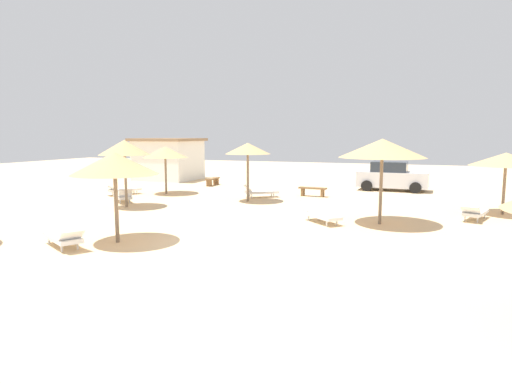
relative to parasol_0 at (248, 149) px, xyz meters
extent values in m
plane|color=#DBBA8C|center=(2.38, -8.17, -2.61)|extent=(80.00, 80.00, 0.00)
cylinder|color=#75604C|center=(0.00, 0.00, -1.38)|extent=(0.12, 0.12, 2.45)
cone|color=tan|center=(0.00, 0.00, 0.02)|extent=(2.23, 2.23, 0.54)
cylinder|color=#75604C|center=(6.68, -3.54, -1.33)|extent=(0.12, 0.12, 2.56)
cone|color=tan|center=(6.68, -3.54, 0.20)|extent=(3.15, 3.15, 0.69)
cylinder|color=#75604C|center=(11.26, 0.29, -1.54)|extent=(0.12, 0.12, 2.13)
cone|color=tan|center=(11.26, 0.29, -0.31)|extent=(2.84, 2.84, 0.54)
cylinder|color=#75604C|center=(-4.55, -3.61, -1.37)|extent=(0.12, 0.12, 2.48)
cone|color=tan|center=(-4.55, -3.61, 0.12)|extent=(2.32, 2.32, 0.68)
cylinder|color=#75604C|center=(-5.37, 1.06, -1.54)|extent=(0.12, 0.12, 2.13)
cone|color=tan|center=(-5.37, 1.06, -0.27)|extent=(2.49, 2.49, 0.62)
cylinder|color=#75604C|center=(-0.63, -9.30, -1.51)|extent=(0.12, 0.12, 2.19)
cone|color=tan|center=(-0.63, -9.30, -0.18)|extent=(2.61, 2.61, 0.68)
cube|color=white|center=(0.15, 1.60, -2.33)|extent=(1.76, 1.50, 0.12)
cube|color=white|center=(-0.50, 1.14, -2.07)|extent=(0.73, 0.78, 0.45)
cylinder|color=silver|center=(-0.21, 1.08, -2.50)|extent=(0.06, 0.06, 0.22)
cylinder|color=silver|center=(-0.47, 1.44, -2.50)|extent=(0.06, 0.06, 0.22)
cylinder|color=silver|center=(0.77, 1.77, -2.50)|extent=(0.06, 0.06, 0.22)
cylinder|color=silver|center=(0.52, 2.13, -2.50)|extent=(0.06, 0.06, 0.22)
cube|color=white|center=(4.64, -4.10, -2.33)|extent=(1.68, 1.63, 0.12)
cube|color=white|center=(4.06, -3.55, -2.04)|extent=(0.72, 0.73, 0.50)
cylinder|color=silver|center=(4.05, -3.85, -2.50)|extent=(0.06, 0.06, 0.22)
cylinder|color=silver|center=(4.35, -3.53, -2.50)|extent=(0.06, 0.06, 0.22)
cylinder|color=silver|center=(4.92, -4.67, -2.50)|extent=(0.06, 0.06, 0.22)
cylinder|color=silver|center=(5.23, -4.35, -2.50)|extent=(0.06, 0.06, 0.22)
cube|color=white|center=(10.08, -1.34, -2.33)|extent=(1.14, 1.81, 0.12)
cube|color=white|center=(9.83, -2.10, -2.11)|extent=(0.76, 0.67, 0.39)
cylinder|color=silver|center=(10.11, -1.97, -2.50)|extent=(0.06, 0.06, 0.22)
cylinder|color=silver|center=(9.69, -1.84, -2.50)|extent=(0.06, 0.06, 0.22)
cylinder|color=silver|center=(10.48, -0.83, -2.50)|extent=(0.06, 0.06, 0.22)
cylinder|color=silver|center=(10.06, -0.70, -2.50)|extent=(0.06, 0.06, 0.22)
cube|color=white|center=(-5.70, -2.37, -2.33)|extent=(1.67, 1.63, 0.12)
cube|color=white|center=(-5.12, -2.92, -2.07)|extent=(0.76, 0.77, 0.45)
cylinder|color=silver|center=(-5.11, -2.62, -2.50)|extent=(0.06, 0.06, 0.22)
cylinder|color=silver|center=(-5.42, -2.94, -2.50)|extent=(0.06, 0.06, 0.22)
cylinder|color=silver|center=(-5.99, -1.80, -2.50)|extent=(0.06, 0.06, 0.22)
cylinder|color=silver|center=(-6.29, -2.12, -2.50)|extent=(0.06, 0.06, 0.22)
cube|color=white|center=(-7.30, -0.09, -2.33)|extent=(1.45, 1.78, 0.12)
cube|color=white|center=(-7.72, -0.76, -2.15)|extent=(0.82, 0.79, 0.31)
cylinder|color=silver|center=(-7.43, -0.71, -2.50)|extent=(0.06, 0.06, 0.22)
cylinder|color=silver|center=(-7.80, -0.48, -2.50)|extent=(0.06, 0.06, 0.22)
cylinder|color=silver|center=(-6.79, 0.30, -2.50)|extent=(0.06, 0.06, 0.22)
cylinder|color=silver|center=(-7.16, 0.54, -2.50)|extent=(0.06, 0.06, 0.22)
cube|color=white|center=(-1.78, -10.33, -2.33)|extent=(1.80, 1.38, 0.12)
cube|color=white|center=(-1.07, -10.72, -2.11)|extent=(0.74, 0.80, 0.39)
cylinder|color=silver|center=(-1.14, -10.43, -2.50)|extent=(0.06, 0.06, 0.22)
cylinder|color=silver|center=(-1.36, -10.82, -2.50)|extent=(0.06, 0.06, 0.22)
cylinder|color=silver|center=(-2.20, -9.85, -2.50)|extent=(0.06, 0.06, 0.22)
cylinder|color=silver|center=(-2.41, -10.24, -2.50)|extent=(0.06, 0.06, 0.22)
cube|color=brown|center=(-4.74, 5.69, -2.16)|extent=(0.46, 1.51, 0.08)
cube|color=brown|center=(-4.72, 5.14, -2.40)|extent=(0.36, 0.13, 0.41)
cube|color=brown|center=(-4.77, 6.24, -2.40)|extent=(0.36, 0.13, 0.41)
cube|color=brown|center=(2.60, 2.88, -2.16)|extent=(1.52, 0.50, 0.08)
cube|color=brown|center=(2.05, 2.91, -2.40)|extent=(0.14, 0.37, 0.41)
cube|color=brown|center=(3.15, 2.84, -2.40)|extent=(0.14, 0.37, 0.41)
cube|color=silver|center=(6.44, 7.04, -1.94)|extent=(4.06, 1.85, 0.90)
cube|color=#262D38|center=(6.24, 7.05, -1.19)|extent=(2.06, 1.64, 0.60)
cylinder|color=black|center=(7.82, 7.87, -2.29)|extent=(0.65, 0.24, 0.64)
cylinder|color=black|center=(7.75, 6.11, -2.29)|extent=(0.65, 0.24, 0.64)
cylinder|color=black|center=(5.12, 7.97, -2.29)|extent=(0.65, 0.24, 0.64)
cylinder|color=black|center=(5.05, 6.21, -2.29)|extent=(0.65, 0.24, 0.64)
cube|color=white|center=(-9.47, 8.02, -1.19)|extent=(3.92, 3.91, 2.84)
cube|color=#8C6B4C|center=(-9.47, 8.02, 0.34)|extent=(4.32, 4.31, 0.20)
camera|label=1|loc=(8.07, -20.29, 0.68)|focal=31.11mm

